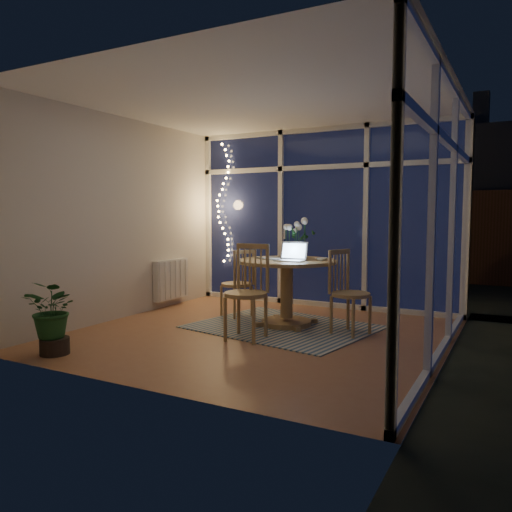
# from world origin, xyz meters

# --- Properties ---
(floor) EXTENTS (4.00, 4.00, 0.00)m
(floor) POSITION_xyz_m (0.00, 0.00, 0.00)
(floor) COLOR #9B6243
(floor) RESTS_ON ground
(ceiling) EXTENTS (4.00, 4.00, 0.00)m
(ceiling) POSITION_xyz_m (0.00, 0.00, 2.60)
(ceiling) COLOR silver
(ceiling) RESTS_ON wall_back
(wall_back) EXTENTS (4.00, 0.04, 2.60)m
(wall_back) POSITION_xyz_m (0.00, 2.00, 1.30)
(wall_back) COLOR beige
(wall_back) RESTS_ON floor
(wall_front) EXTENTS (4.00, 0.04, 2.60)m
(wall_front) POSITION_xyz_m (0.00, -2.00, 1.30)
(wall_front) COLOR beige
(wall_front) RESTS_ON floor
(wall_left) EXTENTS (0.04, 4.00, 2.60)m
(wall_left) POSITION_xyz_m (-2.00, 0.00, 1.30)
(wall_left) COLOR beige
(wall_left) RESTS_ON floor
(wall_right) EXTENTS (0.04, 4.00, 2.60)m
(wall_right) POSITION_xyz_m (2.00, 0.00, 1.30)
(wall_right) COLOR beige
(wall_right) RESTS_ON floor
(window_wall_back) EXTENTS (4.00, 0.10, 2.60)m
(window_wall_back) POSITION_xyz_m (0.00, 1.96, 1.30)
(window_wall_back) COLOR silver
(window_wall_back) RESTS_ON floor
(window_wall_right) EXTENTS (0.10, 4.00, 2.60)m
(window_wall_right) POSITION_xyz_m (1.96, 0.00, 1.30)
(window_wall_right) COLOR silver
(window_wall_right) RESTS_ON floor
(radiator) EXTENTS (0.10, 0.70, 0.58)m
(radiator) POSITION_xyz_m (-1.94, 0.90, 0.40)
(radiator) COLOR silver
(radiator) RESTS_ON wall_left
(fairy_lights) EXTENTS (0.24, 0.10, 1.85)m
(fairy_lights) POSITION_xyz_m (-1.65, 1.88, 1.52)
(fairy_lights) COLOR #EAB45D
(fairy_lights) RESTS_ON window_wall_back
(garden_patio) EXTENTS (12.00, 6.00, 0.10)m
(garden_patio) POSITION_xyz_m (0.50, 5.00, -0.06)
(garden_patio) COLOR black
(garden_patio) RESTS_ON ground
(garden_fence) EXTENTS (11.00, 0.08, 1.80)m
(garden_fence) POSITION_xyz_m (0.00, 5.50, 0.90)
(garden_fence) COLOR #392314
(garden_fence) RESTS_ON ground
(neighbour_roof) EXTENTS (7.00, 3.00, 2.20)m
(neighbour_roof) POSITION_xyz_m (0.30, 8.50, 2.20)
(neighbour_roof) COLOR #303239
(neighbour_roof) RESTS_ON ground
(garden_shrubs) EXTENTS (0.90, 0.90, 0.90)m
(garden_shrubs) POSITION_xyz_m (-0.80, 3.40, 0.45)
(garden_shrubs) COLOR #16331A
(garden_shrubs) RESTS_ON ground
(rug) EXTENTS (2.26, 1.94, 0.01)m
(rug) POSITION_xyz_m (0.09, 0.44, 0.01)
(rug) COLOR beige
(rug) RESTS_ON floor
(dining_table) EXTENTS (1.38, 1.38, 0.81)m
(dining_table) POSITION_xyz_m (0.09, 0.54, 0.40)
(dining_table) COLOR #9D8046
(dining_table) RESTS_ON floor
(chair_left) EXTENTS (0.55, 0.55, 0.91)m
(chair_left) POSITION_xyz_m (-0.71, 0.71, 0.45)
(chair_left) COLOR #9D8046
(chair_left) RESTS_ON floor
(chair_right) EXTENTS (0.57, 0.57, 0.97)m
(chair_right) POSITION_xyz_m (0.92, 0.47, 0.48)
(chair_right) COLOR #9D8046
(chair_right) RESTS_ON floor
(chair_front) EXTENTS (0.52, 0.52, 1.05)m
(chair_front) POSITION_xyz_m (-0.02, -0.28, 0.52)
(chair_front) COLOR #9D8046
(chair_front) RESTS_ON floor
(laptop) EXTENTS (0.34, 0.29, 0.24)m
(laptop) POSITION_xyz_m (0.20, 0.40, 0.93)
(laptop) COLOR silver
(laptop) RESTS_ON dining_table
(flower_vase) EXTENTS (0.23, 0.23, 0.21)m
(flower_vase) POSITION_xyz_m (0.17, 0.73, 0.91)
(flower_vase) COLOR silver
(flower_vase) RESTS_ON dining_table
(bowl) EXTENTS (0.18, 0.18, 0.04)m
(bowl) POSITION_xyz_m (0.50, 0.62, 0.83)
(bowl) COLOR silver
(bowl) RESTS_ON dining_table
(newspapers) EXTENTS (0.43, 0.40, 0.02)m
(newspapers) POSITION_xyz_m (-0.16, 0.58, 0.82)
(newspapers) COLOR beige
(newspapers) RESTS_ON dining_table
(phone) EXTENTS (0.11, 0.09, 0.01)m
(phone) POSITION_xyz_m (0.22, 0.44, 0.81)
(phone) COLOR black
(phone) RESTS_ON dining_table
(potted_plant) EXTENTS (0.60, 0.54, 0.76)m
(potted_plant) POSITION_xyz_m (-1.37, -1.65, 0.38)
(potted_plant) COLOR #1A4A21
(potted_plant) RESTS_ON floor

